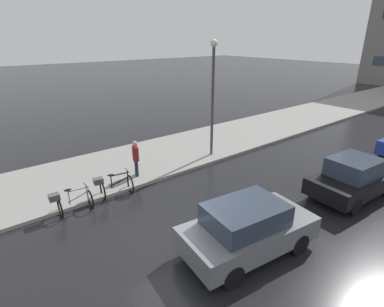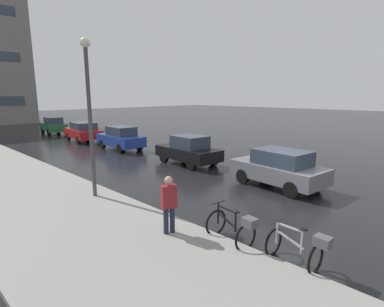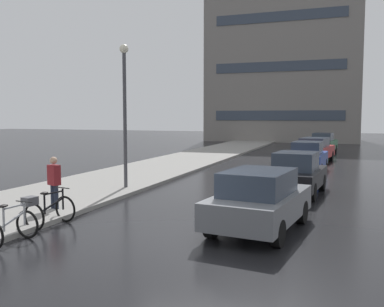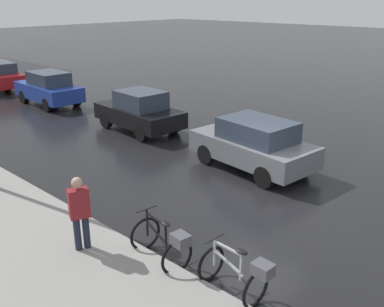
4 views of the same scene
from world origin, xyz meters
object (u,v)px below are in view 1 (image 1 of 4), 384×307
Objects in this scene: car_grey at (247,228)px; streetlamp at (213,88)px; bicycle_nearest at (70,201)px; bicycle_second at (113,185)px; pedestrian at (136,158)px; car_black at (353,178)px.

car_grey is 0.71× the size of streetlamp.
bicycle_nearest is 1.68m from bicycle_second.
pedestrian is (-6.29, -0.12, 0.17)m from car_grey.
bicycle_nearest is 10.54m from car_black.
car_grey is 7.94m from streetlamp.
streetlamp is at bearing 145.98° from car_grey.
bicycle_second is 0.26× the size of streetlamp.
car_grey is at bearing 1.06° from pedestrian.
car_grey reaches higher than bicycle_second.
bicycle_nearest is at bearing -83.07° from bicycle_second.
bicycle_nearest is 0.35× the size of car_black.
streetlamp is (-0.78, 5.80, 3.04)m from bicycle_second.
bicycle_nearest is 0.94× the size of bicycle_second.
streetlamp is (-6.18, 4.17, 2.72)m from car_grey.
streetlamp is (-6.50, -1.50, 2.74)m from car_black.
streetlamp is at bearing -166.97° from car_black.
bicycle_nearest is at bearing -71.03° from pedestrian.
car_black is at bearing 58.44° from bicycle_nearest.
bicycle_second is 6.60m from streetlamp.
car_grey is (5.40, 1.63, 0.31)m from bicycle_second.
streetlamp reaches higher than car_grey.
pedestrian is (-0.89, 1.51, 0.48)m from bicycle_second.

